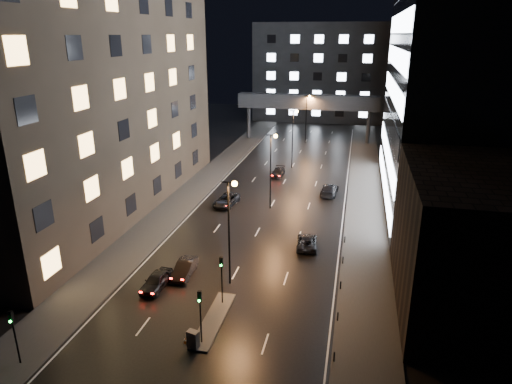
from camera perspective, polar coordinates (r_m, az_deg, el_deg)
ground at (r=72.57m, az=3.57°, el=1.31°), size 160.00×160.00×0.00m
sidewalk_left at (r=70.89m, az=-7.11°, el=0.83°), size 5.00×110.00×0.15m
sidewalk_right at (r=67.05m, az=13.48°, el=-0.65°), size 5.00×110.00×0.15m
building_left at (r=61.91m, az=-20.58°, el=15.97°), size 15.00×48.00×40.00m
building_right_low at (r=41.71m, az=24.61°, el=-5.55°), size 10.00×18.00×12.00m
building_right_glass at (r=65.86m, az=26.53°, el=17.54°), size 20.00×36.00×45.00m
building_far at (r=127.08m, az=8.02°, el=14.61°), size 34.00×14.00×25.00m
skybridge at (r=99.81m, az=6.48°, el=11.06°), size 30.00×3.00×10.00m
median_island at (r=38.88m, az=-5.30°, el=-15.61°), size 1.60×8.00×0.15m
traffic_signal_near at (r=39.30m, az=-4.32°, el=-9.99°), size 0.28×0.34×4.40m
traffic_signal_far at (r=34.85m, az=-7.00°, el=-14.25°), size 0.28×0.34×4.40m
traffic_signal_corner at (r=36.81m, az=-28.04°, el=-14.92°), size 0.28×0.34×4.40m
bollard_row at (r=41.01m, az=10.36°, el=-13.22°), size 0.12×25.12×0.90m
streetlight_near at (r=40.88m, az=-3.22°, el=-3.46°), size 1.45×0.50×10.15m
streetlight_mid_a at (r=59.34m, az=2.00°, el=3.81°), size 1.45×0.50×10.15m
streetlight_mid_b at (r=78.56m, az=4.73°, el=7.57°), size 1.45×0.50×10.15m
streetlight_far at (r=98.10m, az=6.40°, el=9.84°), size 1.45×0.50×10.15m
car_away_a at (r=43.64m, az=-12.33°, el=-10.79°), size 2.02×4.43×1.48m
car_away_b at (r=45.27m, az=-8.89°, el=-9.41°), size 1.72×4.43×1.44m
car_away_c at (r=62.33m, az=-3.73°, el=-1.03°), size 2.94×5.45×1.45m
car_away_d at (r=75.03m, az=2.77°, el=2.45°), size 1.92×4.53×1.30m
car_toward_a at (r=50.55m, az=6.39°, el=-6.21°), size 2.51×4.80×1.29m
car_toward_b at (r=67.13m, az=9.16°, el=0.31°), size 2.59×5.58×1.58m
utility_cabinet at (r=35.73m, az=-7.87°, el=-17.77°), size 0.97×0.76×1.37m
cone_a at (r=36.72m, az=-8.79°, el=-17.84°), size 0.41×0.41×0.47m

